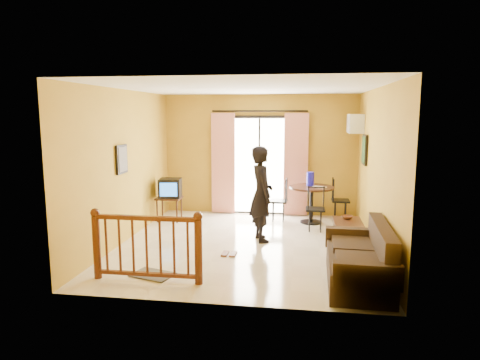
# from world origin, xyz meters

# --- Properties ---
(ground) EXTENTS (5.00, 5.00, 0.00)m
(ground) POSITION_xyz_m (0.00, 0.00, 0.00)
(ground) COLOR beige
(ground) RESTS_ON ground
(room_shell) EXTENTS (5.00, 5.00, 5.00)m
(room_shell) POSITION_xyz_m (0.00, 0.00, 1.70)
(room_shell) COLOR white
(room_shell) RESTS_ON ground
(balcony_door) EXTENTS (2.25, 0.14, 2.46)m
(balcony_door) POSITION_xyz_m (0.00, 2.43, 1.19)
(balcony_door) COLOR black
(balcony_door) RESTS_ON ground
(tv_table) EXTENTS (0.53, 0.44, 0.53)m
(tv_table) POSITION_xyz_m (-1.90, 1.49, 0.46)
(tv_table) COLOR black
(tv_table) RESTS_ON ground
(television) EXTENTS (0.51, 0.48, 0.42)m
(television) POSITION_xyz_m (-1.87, 1.49, 0.74)
(television) COLOR black
(television) RESTS_ON tv_table
(picture_left) EXTENTS (0.05, 0.42, 0.52)m
(picture_left) POSITION_xyz_m (-2.22, -0.20, 1.55)
(picture_left) COLOR black
(picture_left) RESTS_ON room_shell
(dining_table) EXTENTS (0.96, 0.96, 0.80)m
(dining_table) POSITION_xyz_m (1.21, 1.78, 0.64)
(dining_table) COLOR black
(dining_table) RESTS_ON ground
(water_jug) EXTENTS (0.16, 0.16, 0.30)m
(water_jug) POSITION_xyz_m (1.18, 1.88, 0.95)
(water_jug) COLOR #1816D0
(water_jug) RESTS_ON dining_table
(serving_tray) EXTENTS (0.33, 0.28, 0.02)m
(serving_tray) POSITION_xyz_m (1.37, 1.68, 0.81)
(serving_tray) COLOR beige
(serving_tray) RESTS_ON dining_table
(dining_chairs) EXTENTS (1.77, 1.36, 0.95)m
(dining_chairs) POSITION_xyz_m (1.21, 1.67, 0.00)
(dining_chairs) COLOR black
(dining_chairs) RESTS_ON ground
(air_conditioner) EXTENTS (0.31, 0.60, 0.40)m
(air_conditioner) POSITION_xyz_m (2.09, 1.95, 2.15)
(air_conditioner) COLOR white
(air_conditioner) RESTS_ON room_shell
(botanical_print) EXTENTS (0.05, 0.50, 0.60)m
(botanical_print) POSITION_xyz_m (2.22, 1.30, 1.65)
(botanical_print) COLOR black
(botanical_print) RESTS_ON room_shell
(coffee_table) EXTENTS (0.51, 0.92, 0.41)m
(coffee_table) POSITION_xyz_m (1.85, 0.34, 0.27)
(coffee_table) COLOR black
(coffee_table) RESTS_ON ground
(bowl) EXTENTS (0.22, 0.22, 0.06)m
(bowl) POSITION_xyz_m (1.85, 0.55, 0.44)
(bowl) COLOR brown
(bowl) RESTS_ON coffee_table
(sofa) EXTENTS (0.87, 1.79, 0.85)m
(sofa) POSITION_xyz_m (1.86, -1.57, 0.32)
(sofa) COLOR #322213
(sofa) RESTS_ON ground
(standing_person) EXTENTS (0.63, 0.76, 1.77)m
(standing_person) POSITION_xyz_m (0.26, 0.31, 0.89)
(standing_person) COLOR black
(standing_person) RESTS_ON ground
(stair_balustrade) EXTENTS (1.63, 0.13, 1.04)m
(stair_balustrade) POSITION_xyz_m (-1.15, -1.90, 0.56)
(stair_balustrade) COLOR #471E0F
(stair_balustrade) RESTS_ON ground
(doormat) EXTENTS (0.69, 0.56, 0.02)m
(doormat) POSITION_xyz_m (-1.15, -1.69, 0.01)
(doormat) COLOR #514B41
(doormat) RESTS_ON ground
(sandals) EXTENTS (0.25, 0.25, 0.03)m
(sandals) POSITION_xyz_m (-0.19, -0.61, 0.01)
(sandals) COLOR brown
(sandals) RESTS_ON ground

